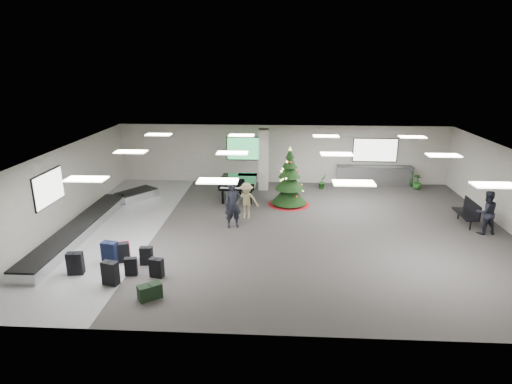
# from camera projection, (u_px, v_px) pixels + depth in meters

# --- Properties ---
(ground) EXTENTS (18.00, 18.00, 0.00)m
(ground) POSITION_uv_depth(u_px,v_px,m) (283.00, 229.00, 17.33)
(ground) COLOR #33302E
(ground) RESTS_ON ground
(room_envelope) EXTENTS (18.02, 14.02, 3.21)m
(room_envelope) POSITION_uv_depth(u_px,v_px,m) (274.00, 169.00, 17.30)
(room_envelope) COLOR #A09B92
(room_envelope) RESTS_ON ground
(baggage_carousel) EXTENTS (2.28, 9.71, 0.43)m
(baggage_carousel) POSITION_uv_depth(u_px,v_px,m) (92.00, 221.00, 17.61)
(baggage_carousel) COLOR silver
(baggage_carousel) RESTS_ON ground
(service_counter) EXTENTS (4.05, 0.65, 1.08)m
(service_counter) POSITION_uv_depth(u_px,v_px,m) (374.00, 176.00, 23.25)
(service_counter) COLOR silver
(service_counter) RESTS_ON ground
(suitcase_0) EXTENTS (0.54, 0.39, 0.77)m
(suitcase_0) POSITION_uv_depth(u_px,v_px,m) (110.00, 273.00, 12.99)
(suitcase_0) COLOR black
(suitcase_0) RESTS_ON ground
(suitcase_1) EXTENTS (0.40, 0.25, 0.61)m
(suitcase_1) POSITION_uv_depth(u_px,v_px,m) (131.00, 266.00, 13.59)
(suitcase_1) COLOR black
(suitcase_1) RESTS_ON ground
(pink_suitcase) EXTENTS (0.47, 0.36, 0.67)m
(pink_suitcase) POSITION_uv_depth(u_px,v_px,m) (124.00, 251.00, 14.64)
(pink_suitcase) COLOR #D81C5A
(pink_suitcase) RESTS_ON ground
(suitcase_3) EXTENTS (0.44, 0.26, 0.65)m
(suitcase_3) POSITION_uv_depth(u_px,v_px,m) (146.00, 256.00, 14.30)
(suitcase_3) COLOR black
(suitcase_3) RESTS_ON ground
(navy_suitcase) EXTENTS (0.56, 0.40, 0.81)m
(navy_suitcase) POSITION_uv_depth(u_px,v_px,m) (110.00, 253.00, 14.30)
(navy_suitcase) COLOR black
(navy_suitcase) RESTS_ON ground
(suitcase_5) EXTENTS (0.52, 0.33, 0.76)m
(suitcase_5) POSITION_uv_depth(u_px,v_px,m) (75.00, 263.00, 13.63)
(suitcase_5) COLOR black
(suitcase_5) RESTS_ON ground
(green_duffel) EXTENTS (0.73, 0.66, 0.46)m
(green_duffel) POSITION_uv_depth(u_px,v_px,m) (150.00, 292.00, 12.26)
(green_duffel) COLOR black
(green_duffel) RESTS_ON ground
(suitcase_7) EXTENTS (0.47, 0.32, 0.65)m
(suitcase_7) POSITION_uv_depth(u_px,v_px,m) (157.00, 268.00, 13.48)
(suitcase_7) COLOR black
(suitcase_7) RESTS_ON ground
(suitcase_8) EXTENTS (0.53, 0.41, 0.71)m
(suitcase_8) POSITION_uv_depth(u_px,v_px,m) (122.00, 252.00, 14.47)
(suitcase_8) COLOR black
(suitcase_8) RESTS_ON ground
(christmas_tree) EXTENTS (1.97, 1.97, 2.81)m
(christmas_tree) POSITION_uv_depth(u_px,v_px,m) (289.00, 185.00, 20.03)
(christmas_tree) COLOR maroon
(christmas_tree) RESTS_ON ground
(grand_piano) EXTENTS (1.75, 2.21, 1.25)m
(grand_piano) POSITION_uv_depth(u_px,v_px,m) (238.00, 182.00, 20.79)
(grand_piano) COLOR black
(grand_piano) RESTS_ON ground
(bench) EXTENTS (0.57, 1.62, 1.02)m
(bench) POSITION_uv_depth(u_px,v_px,m) (468.00, 211.00, 17.70)
(bench) COLOR black
(bench) RESTS_ON ground
(traveler_a) EXTENTS (0.81, 0.66, 1.91)m
(traveler_a) POSITION_uv_depth(u_px,v_px,m) (233.00, 205.00, 17.31)
(traveler_a) COLOR black
(traveler_a) RESTS_ON ground
(traveler_b) EXTENTS (1.03, 0.59, 1.59)m
(traveler_b) POSITION_uv_depth(u_px,v_px,m) (246.00, 201.00, 18.34)
(traveler_b) COLOR #91885A
(traveler_b) RESTS_ON ground
(traveler_bench) EXTENTS (0.92, 0.76, 1.76)m
(traveler_bench) POSITION_uv_depth(u_px,v_px,m) (486.00, 212.00, 16.69)
(traveler_bench) COLOR black
(traveler_bench) RESTS_ON ground
(potted_plant_left) EXTENTS (0.56, 0.55, 0.80)m
(potted_plant_left) POSITION_uv_depth(u_px,v_px,m) (322.00, 181.00, 22.68)
(potted_plant_left) COLOR #143E15
(potted_plant_left) RESTS_ON ground
(potted_plant_right) EXTENTS (0.65, 0.65, 0.83)m
(potted_plant_right) POSITION_uv_depth(u_px,v_px,m) (417.00, 182.00, 22.57)
(potted_plant_right) COLOR #143E15
(potted_plant_right) RESTS_ON ground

